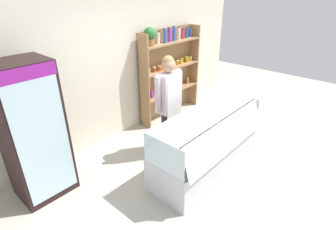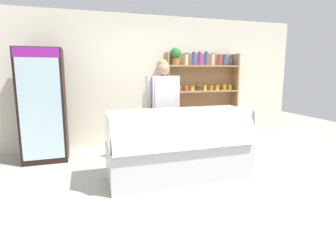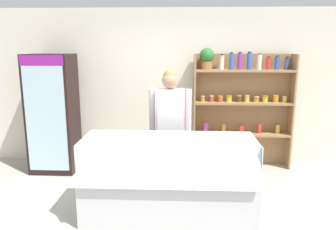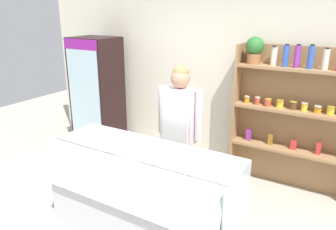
# 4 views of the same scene
# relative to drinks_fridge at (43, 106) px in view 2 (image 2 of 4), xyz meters

# --- Properties ---
(ground_plane) EXTENTS (12.00, 12.00, 0.00)m
(ground_plane) POSITION_rel_drinks_fridge_xyz_m (2.10, -1.46, -0.97)
(ground_plane) COLOR #B7B2A3
(back_wall) EXTENTS (6.80, 0.10, 2.70)m
(back_wall) POSITION_rel_drinks_fridge_xyz_m (2.10, 0.56, 0.38)
(back_wall) COLOR silver
(back_wall) RESTS_ON ground
(drinks_fridge) EXTENTS (0.72, 0.62, 1.94)m
(drinks_fridge) POSITION_rel_drinks_fridge_xyz_m (0.00, 0.00, 0.00)
(drinks_fridge) COLOR black
(drinks_fridge) RESTS_ON ground
(shelving_unit) EXTENTS (1.66, 0.29, 2.04)m
(shelving_unit) POSITION_rel_drinks_fridge_xyz_m (3.10, 0.35, 0.18)
(shelving_unit) COLOR #9E754C
(shelving_unit) RESTS_ON ground
(deli_display_case) EXTENTS (2.07, 0.80, 1.01)m
(deli_display_case) POSITION_rel_drinks_fridge_xyz_m (1.97, -1.48, -0.66)
(deli_display_case) COLOR silver
(deli_display_case) RESTS_ON ground
(shop_clerk) EXTENTS (0.60, 0.25, 1.76)m
(shop_clerk) POSITION_rel_drinks_fridge_xyz_m (1.96, -0.68, 0.08)
(shop_clerk) COLOR #2D2D38
(shop_clerk) RESTS_ON ground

